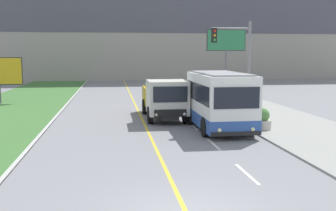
# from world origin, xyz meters

# --- Properties ---
(lane_marking_centre) EXTENTS (2.88, 140.00, 0.01)m
(lane_marking_centre) POSITION_xyz_m (0.41, 2.89, 0.00)
(lane_marking_centre) COLOR gold
(lane_marking_centre) RESTS_ON ground_plane
(apartment_block_background) EXTENTS (80.00, 8.04, 20.89)m
(apartment_block_background) POSITION_xyz_m (0.00, 55.19, 10.45)
(apartment_block_background) COLOR gray
(apartment_block_background) RESTS_ON ground_plane
(city_bus) EXTENTS (2.70, 5.96, 3.16)m
(city_bus) POSITION_xyz_m (3.96, 11.09, 1.60)
(city_bus) COLOR white
(city_bus) RESTS_ON ground_plane
(dump_truck) EXTENTS (2.46, 6.64, 2.57)m
(dump_truck) POSITION_xyz_m (1.43, 14.63, 1.31)
(dump_truck) COLOR black
(dump_truck) RESTS_ON ground_plane
(traffic_light_mast) EXTENTS (2.28, 0.32, 5.98)m
(traffic_light_mast) POSITION_xyz_m (5.20, 11.87, 3.80)
(traffic_light_mast) COLOR slate
(traffic_light_mast) RESTS_ON ground_plane
(billboard_large) EXTENTS (4.45, 0.24, 6.85)m
(billboard_large) POSITION_xyz_m (10.88, 33.47, 5.32)
(billboard_large) COLOR #59595B
(billboard_large) RESTS_ON ground_plane
(planter_round_near) EXTENTS (0.98, 0.98, 1.17)m
(planter_round_near) POSITION_xyz_m (6.21, 10.57, 0.60)
(planter_round_near) COLOR #B7B2A8
(planter_round_near) RESTS_ON sidewalk_right
(planter_round_second) EXTENTS (0.91, 0.91, 1.11)m
(planter_round_second) POSITION_xyz_m (6.40, 14.91, 0.57)
(planter_round_second) COLOR #B7B2A8
(planter_round_second) RESTS_ON sidewalk_right
(planter_round_third) EXTENTS (0.95, 0.95, 1.18)m
(planter_round_third) POSITION_xyz_m (6.41, 19.25, 0.60)
(planter_round_third) COLOR #B7B2A8
(planter_round_third) RESTS_ON sidewalk_right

